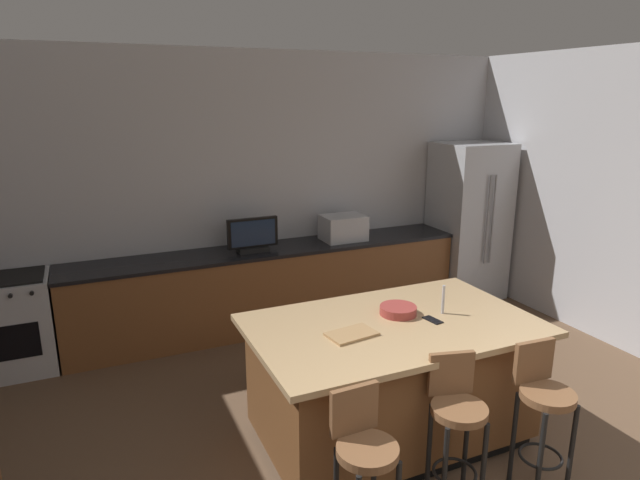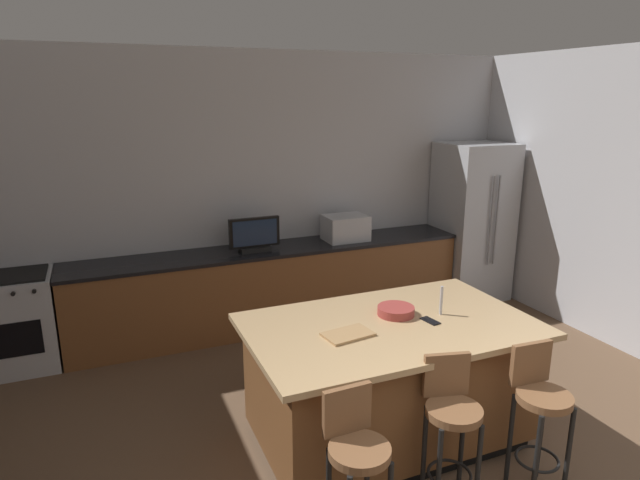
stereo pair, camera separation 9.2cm
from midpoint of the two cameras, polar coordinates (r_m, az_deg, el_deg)
The scene contains 16 objects.
wall_back at distance 6.12m, azimuth -5.45°, elevation 5.42°, with size 6.53×0.12×2.98m, color #BCBCC1.
wall_right at distance 6.09m, azimuth 30.74°, elevation 3.32°, with size 0.12×4.84×2.98m, color #BCBCC1.
counter_back at distance 6.02m, azimuth -4.42°, elevation -4.94°, with size 4.34×0.62×0.90m.
kitchen_island at distance 4.13m, azimuth 7.87°, elevation -14.53°, with size 2.04×1.25×0.94m.
refrigerator at distance 7.03m, azimuth 16.10°, elevation 1.87°, with size 0.81×0.78×1.95m.
range_oven at distance 5.81m, azimuth -29.25°, elevation -7.60°, with size 0.74×0.63×0.92m.
microwave at distance 6.16m, azimuth 3.13°, elevation 1.30°, with size 0.48×0.36×0.28m, color #B7BABF.
tv_monitor at distance 5.73m, azimuth -6.47°, elevation 0.43°, with size 0.54×0.16×0.37m.
sink_faucet_back at distance 5.94m, azimuth -4.82°, elevation 0.53°, with size 0.02×0.02×0.24m, color #B2B2B7.
sink_faucet_island at distance 4.10m, azimuth 13.31°, elevation -6.23°, with size 0.02×0.02×0.22m, color #B2B2B7.
bar_stool_left at distance 3.17m, azimuth 4.74°, elevation -22.25°, with size 0.34×0.34×0.97m.
bar_stool_center at distance 3.55m, azimuth 14.41°, elevation -18.06°, with size 0.35×0.37×0.98m.
bar_stool_right at distance 3.84m, azimuth 22.79°, elevation -16.03°, with size 0.34×0.35×1.00m.
fruit_bowl at distance 4.06m, azimuth 8.66°, elevation -7.40°, with size 0.27×0.27×0.06m, color #993833.
cell_phone at distance 4.00m, azimuth 12.21°, elevation -8.34°, with size 0.07×0.15×0.01m, color black.
cutting_board at distance 3.70m, azimuth 3.69°, elevation -9.91°, with size 0.33×0.21×0.02m, color #A87F51.
Camera 2 is at (-1.74, -1.34, 2.51)m, focal length 30.31 mm.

